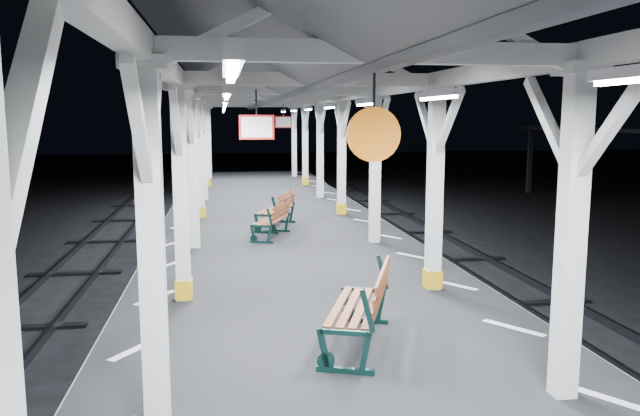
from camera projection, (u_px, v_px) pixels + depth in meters
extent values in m
plane|color=black|center=(334.00, 411.00, 8.14)|extent=(120.00, 120.00, 0.00)
cube|color=black|center=(334.00, 375.00, 8.07)|extent=(6.00, 50.00, 1.00)
cube|color=silver|center=(137.00, 348.00, 7.62)|extent=(1.00, 48.00, 0.01)
cube|color=silver|center=(513.00, 328.00, 8.37)|extent=(1.00, 48.00, 0.01)
cube|color=silver|center=(17.00, 135.00, 1.97)|extent=(0.10, 0.99, 0.99)
cube|color=silver|center=(152.00, 255.00, 5.51)|extent=(0.22, 0.22, 3.20)
cube|color=silver|center=(144.00, 63.00, 5.27)|extent=(0.40, 0.40, 0.12)
cube|color=silver|center=(153.00, 123.00, 5.88)|extent=(0.10, 0.99, 0.99)
cube|color=silver|center=(138.00, 124.00, 4.80)|extent=(0.10, 0.99, 0.99)
cube|color=silver|center=(181.00, 198.00, 9.42)|extent=(0.22, 0.22, 3.20)
cube|color=silver|center=(177.00, 86.00, 9.18)|extent=(0.40, 0.40, 0.12)
cube|color=gold|center=(184.00, 289.00, 9.62)|extent=(0.26, 0.26, 0.30)
cube|color=silver|center=(181.00, 121.00, 9.79)|extent=(0.10, 0.99, 0.99)
cube|color=silver|center=(176.00, 121.00, 8.71)|extent=(0.10, 0.99, 0.99)
cube|color=silver|center=(193.00, 174.00, 13.33)|extent=(0.22, 0.22, 3.20)
cube|color=silver|center=(191.00, 95.00, 13.09)|extent=(0.40, 0.40, 0.12)
cube|color=silver|center=(193.00, 120.00, 13.70)|extent=(0.10, 0.99, 0.99)
cube|color=silver|center=(190.00, 120.00, 12.62)|extent=(0.10, 0.99, 0.99)
cube|color=silver|center=(200.00, 161.00, 17.24)|extent=(0.22, 0.22, 3.20)
cube|color=silver|center=(198.00, 101.00, 17.00)|extent=(0.40, 0.40, 0.12)
cube|color=gold|center=(201.00, 212.00, 17.44)|extent=(0.26, 0.26, 0.30)
cube|color=silver|center=(199.00, 119.00, 17.61)|extent=(0.10, 0.99, 0.99)
cube|color=silver|center=(198.00, 119.00, 16.54)|extent=(0.10, 0.99, 0.99)
cube|color=silver|center=(204.00, 153.00, 21.15)|extent=(0.22, 0.22, 3.20)
cube|color=silver|center=(202.00, 104.00, 20.91)|extent=(0.40, 0.40, 0.12)
cube|color=silver|center=(203.00, 119.00, 21.52)|extent=(0.10, 0.99, 0.99)
cube|color=silver|center=(202.00, 119.00, 20.45)|extent=(0.10, 0.99, 0.99)
cube|color=silver|center=(207.00, 148.00, 25.06)|extent=(0.22, 0.22, 3.20)
cube|color=silver|center=(206.00, 106.00, 24.82)|extent=(0.40, 0.40, 0.12)
cube|color=gold|center=(208.00, 183.00, 25.27)|extent=(0.26, 0.26, 0.30)
cube|color=silver|center=(206.00, 119.00, 25.43)|extent=(0.10, 0.99, 0.99)
cube|color=silver|center=(206.00, 119.00, 24.36)|extent=(0.10, 0.99, 0.99)
cube|color=silver|center=(209.00, 144.00, 28.97)|extent=(0.22, 0.22, 3.20)
cube|color=silver|center=(208.00, 107.00, 28.73)|extent=(0.40, 0.40, 0.12)
cube|color=silver|center=(208.00, 119.00, 29.34)|extent=(0.10, 0.99, 0.99)
cube|color=silver|center=(208.00, 119.00, 28.27)|extent=(0.10, 0.99, 0.99)
cube|color=silver|center=(571.00, 241.00, 6.11)|extent=(0.22, 0.22, 3.20)
cube|color=silver|center=(581.00, 69.00, 5.87)|extent=(0.40, 0.40, 0.12)
cube|color=silver|center=(548.00, 123.00, 6.49)|extent=(0.10, 0.99, 0.99)
cube|color=silver|center=(613.00, 124.00, 5.41)|extent=(0.10, 0.99, 0.99)
cube|color=silver|center=(435.00, 193.00, 10.03)|extent=(0.22, 0.22, 3.20)
cube|color=silver|center=(438.00, 88.00, 9.79)|extent=(0.40, 0.40, 0.12)
cube|color=gold|center=(432.00, 279.00, 10.23)|extent=(0.26, 0.26, 0.30)
cube|color=silver|center=(426.00, 121.00, 10.40)|extent=(0.10, 0.99, 0.99)
cube|color=silver|center=(449.00, 121.00, 9.32)|extent=(0.10, 0.99, 0.99)
cube|color=silver|center=(375.00, 172.00, 13.94)|extent=(0.22, 0.22, 3.20)
cube|color=silver|center=(376.00, 96.00, 13.70)|extent=(0.40, 0.40, 0.12)
cube|color=silver|center=(370.00, 120.00, 14.31)|extent=(0.10, 0.99, 0.99)
cube|color=silver|center=(382.00, 120.00, 13.23)|extent=(0.10, 0.99, 0.99)
cube|color=silver|center=(342.00, 160.00, 17.85)|extent=(0.22, 0.22, 3.20)
cube|color=silver|center=(342.00, 101.00, 17.61)|extent=(0.40, 0.40, 0.12)
cube|color=gold|center=(341.00, 209.00, 18.05)|extent=(0.26, 0.26, 0.30)
cube|color=silver|center=(338.00, 119.00, 18.22)|extent=(0.10, 0.99, 0.99)
cube|color=silver|center=(346.00, 119.00, 17.14)|extent=(0.10, 0.99, 0.99)
cube|color=silver|center=(320.00, 152.00, 21.76)|extent=(0.22, 0.22, 3.20)
cube|color=silver|center=(320.00, 104.00, 21.52)|extent=(0.40, 0.40, 0.12)
cube|color=silver|center=(318.00, 119.00, 22.13)|extent=(0.10, 0.99, 0.99)
cube|color=silver|center=(323.00, 119.00, 21.06)|extent=(0.10, 0.99, 0.99)
cube|color=silver|center=(305.00, 147.00, 25.67)|extent=(0.22, 0.22, 3.20)
cube|color=silver|center=(305.00, 106.00, 25.43)|extent=(0.40, 0.40, 0.12)
cube|color=gold|center=(305.00, 181.00, 25.87)|extent=(0.26, 0.26, 0.30)
cube|color=silver|center=(303.00, 119.00, 26.04)|extent=(0.10, 0.99, 0.99)
cube|color=silver|center=(307.00, 119.00, 24.97)|extent=(0.10, 0.99, 0.99)
cube|color=silver|center=(294.00, 143.00, 29.58)|extent=(0.22, 0.22, 3.20)
cube|color=silver|center=(294.00, 108.00, 29.34)|extent=(0.40, 0.40, 0.12)
cube|color=silver|center=(293.00, 119.00, 29.95)|extent=(0.10, 0.99, 0.99)
cube|color=silver|center=(295.00, 119.00, 28.88)|extent=(0.10, 0.99, 0.99)
cube|color=silver|center=(165.00, 67.00, 7.20)|extent=(0.18, 48.00, 0.24)
cube|color=silver|center=(492.00, 71.00, 7.81)|extent=(0.18, 48.00, 0.24)
cube|color=silver|center=(375.00, 52.00, 5.55)|extent=(4.20, 0.14, 0.20)
cube|color=silver|center=(312.00, 79.00, 9.46)|extent=(4.20, 0.14, 0.20)
cube|color=silver|center=(285.00, 90.00, 13.38)|extent=(4.20, 0.14, 0.20)
cube|color=silver|center=(271.00, 96.00, 17.29)|extent=(4.20, 0.14, 0.20)
cube|color=silver|center=(262.00, 100.00, 21.20)|extent=(4.20, 0.14, 0.20)
cube|color=silver|center=(256.00, 103.00, 25.11)|extent=(4.20, 0.14, 0.20)
cube|color=silver|center=(251.00, 105.00, 29.02)|extent=(4.20, 0.14, 0.20)
cube|color=#4C4F54|center=(225.00, 20.00, 7.23)|extent=(2.80, 49.00, 1.45)
cube|color=#4C4F54|center=(439.00, 25.00, 7.63)|extent=(2.80, 49.00, 1.45)
cube|color=silver|center=(232.00, 63.00, 3.44)|extent=(0.10, 1.35, 0.08)
cube|color=white|center=(232.00, 73.00, 3.45)|extent=(0.05, 1.25, 0.05)
cube|color=silver|center=(227.00, 92.00, 7.35)|extent=(0.10, 1.35, 0.08)
cube|color=white|center=(227.00, 96.00, 7.36)|extent=(0.05, 1.25, 0.05)
cube|color=silver|center=(225.00, 101.00, 11.26)|extent=(0.10, 1.35, 0.08)
cube|color=white|center=(225.00, 104.00, 11.27)|extent=(0.05, 1.25, 0.05)
cube|color=silver|center=(224.00, 105.00, 15.17)|extent=(0.10, 1.35, 0.08)
cube|color=white|center=(224.00, 107.00, 15.18)|extent=(0.05, 1.25, 0.05)
cube|color=silver|center=(224.00, 108.00, 19.08)|extent=(0.10, 1.35, 0.08)
cube|color=white|center=(224.00, 109.00, 19.09)|extent=(0.05, 1.25, 0.05)
cube|color=silver|center=(224.00, 109.00, 23.00)|extent=(0.10, 1.35, 0.08)
cube|color=white|center=(224.00, 111.00, 23.00)|extent=(0.05, 1.25, 0.05)
cube|color=silver|center=(223.00, 110.00, 26.91)|extent=(0.10, 1.35, 0.08)
cube|color=white|center=(223.00, 112.00, 26.91)|extent=(0.05, 1.25, 0.05)
cube|color=silver|center=(438.00, 93.00, 7.75)|extent=(0.10, 1.35, 0.08)
cube|color=white|center=(438.00, 97.00, 7.75)|extent=(0.05, 1.25, 0.05)
cube|color=silver|center=(365.00, 101.00, 11.66)|extent=(0.10, 1.35, 0.08)
cube|color=white|center=(365.00, 104.00, 11.67)|extent=(0.05, 1.25, 0.05)
cube|color=silver|center=(329.00, 105.00, 15.57)|extent=(0.10, 1.35, 0.08)
cube|color=white|center=(329.00, 107.00, 15.58)|extent=(0.05, 1.25, 0.05)
cube|color=silver|center=(308.00, 108.00, 19.48)|extent=(0.10, 1.35, 0.08)
cube|color=white|center=(308.00, 109.00, 19.49)|extent=(0.05, 1.25, 0.05)
cube|color=silver|center=(293.00, 109.00, 23.39)|extent=(0.10, 1.35, 0.08)
cube|color=white|center=(294.00, 111.00, 23.40)|extent=(0.05, 1.25, 0.05)
cube|color=silver|center=(283.00, 111.00, 27.30)|extent=(0.10, 1.35, 0.08)
cube|color=white|center=(283.00, 112.00, 27.31)|extent=(0.05, 1.25, 0.05)
cylinder|color=black|center=(374.00, 90.00, 5.60)|extent=(0.02, 0.02, 0.30)
cylinder|color=#D3630B|center=(374.00, 135.00, 5.66)|extent=(0.50, 0.04, 0.50)
cylinder|color=black|center=(256.00, 102.00, 8.86)|extent=(0.02, 0.02, 0.36)
cube|color=red|center=(257.00, 127.00, 8.91)|extent=(0.50, 0.03, 0.35)
cube|color=white|center=(257.00, 127.00, 8.91)|extent=(0.44, 0.04, 0.29)
cylinder|color=black|center=(283.00, 110.00, 18.78)|extent=(0.02, 0.02, 0.36)
cube|color=red|center=(283.00, 122.00, 18.83)|extent=(0.50, 0.03, 0.35)
cube|color=white|center=(283.00, 122.00, 18.83)|extent=(0.44, 0.05, 0.29)
cube|color=black|center=(530.00, 160.00, 31.54)|extent=(0.20, 0.20, 3.30)
sphere|color=silver|center=(602.00, 132.00, 25.45)|extent=(0.20, 0.20, 0.20)
sphere|color=silver|center=(531.00, 129.00, 31.32)|extent=(0.20, 0.20, 0.20)
cube|color=#0E2B28|center=(345.00, 370.00, 6.89)|extent=(0.64, 0.28, 0.07)
cube|color=#0E2B28|center=(324.00, 350.00, 6.90)|extent=(0.18, 0.11, 0.50)
cube|color=#0E2B28|center=(365.00, 353.00, 6.81)|extent=(0.16, 0.10, 0.51)
cube|color=#0E2B28|center=(368.00, 311.00, 6.74)|extent=(0.18, 0.11, 0.48)
cube|color=#0E2B28|center=(364.00, 320.00, 8.58)|extent=(0.64, 0.28, 0.07)
cube|color=#0E2B28|center=(347.00, 304.00, 8.59)|extent=(0.18, 0.11, 0.50)
cube|color=#0E2B28|center=(380.00, 306.00, 8.51)|extent=(0.16, 0.10, 0.51)
cube|color=#0E2B28|center=(383.00, 272.00, 8.43)|extent=(0.18, 0.11, 0.48)
cube|color=brown|center=(339.00, 306.00, 7.71)|extent=(0.66, 1.59, 0.04)
cube|color=brown|center=(350.00, 307.00, 7.68)|extent=(0.66, 1.59, 0.04)
cube|color=brown|center=(361.00, 307.00, 7.65)|extent=(0.66, 1.59, 0.04)
cube|color=brown|center=(373.00, 308.00, 7.63)|extent=(0.66, 1.59, 0.04)
cube|color=brown|center=(379.00, 296.00, 7.59)|extent=(0.61, 1.58, 0.10)
cube|color=brown|center=(381.00, 285.00, 7.57)|extent=(0.61, 1.58, 0.10)
cube|color=brown|center=(383.00, 274.00, 7.54)|extent=(0.61, 1.58, 0.10)
cube|color=#0E2B28|center=(262.00, 242.00, 14.00)|extent=(0.52, 0.25, 0.05)
cube|color=#0E2B28|center=(253.00, 234.00, 14.02)|extent=(0.15, 0.09, 0.42)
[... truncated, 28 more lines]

